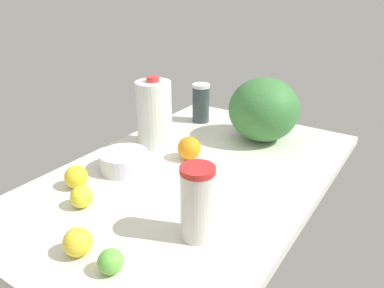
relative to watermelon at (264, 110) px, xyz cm
name	(u,v)px	position (x,y,z in cm)	size (l,w,h in cm)	color
countertop	(192,177)	(-37.36, 7.21, -13.35)	(120.00, 76.00, 3.00)	silver
watermelon	(264,110)	(0.00, 0.00, 0.00)	(26.04, 26.04, 23.70)	#377637
milk_jug	(154,114)	(-26.67, 30.59, 0.20)	(12.68, 12.68, 25.67)	white
tumbler_cup	(197,203)	(-63.14, -11.41, -2.48)	(8.21, 8.21, 18.65)	silver
mixing_bowl	(124,161)	(-47.56, 26.70, -8.86)	(15.52, 15.52, 5.99)	silver
shaker_bottle	(201,103)	(3.49, 29.80, -3.62)	(7.38, 7.38, 16.38)	#313C3E
lemon_far_back	(76,177)	(-63.62, 30.59, -8.44)	(6.82, 6.82, 6.82)	yellow
lime_beside_bowl	(110,262)	(-83.31, -2.84, -9.11)	(5.47, 5.47, 5.47)	#63B43F
lemon_by_jug	(81,197)	(-69.80, 21.35, -8.81)	(6.08, 6.08, 6.08)	yellow
lemon_loose	(77,242)	(-83.28, 7.43, -8.56)	(6.58, 6.58, 6.58)	yellow
orange_near_front	(189,148)	(-29.66, 13.50, -7.86)	(7.98, 7.98, 7.98)	orange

